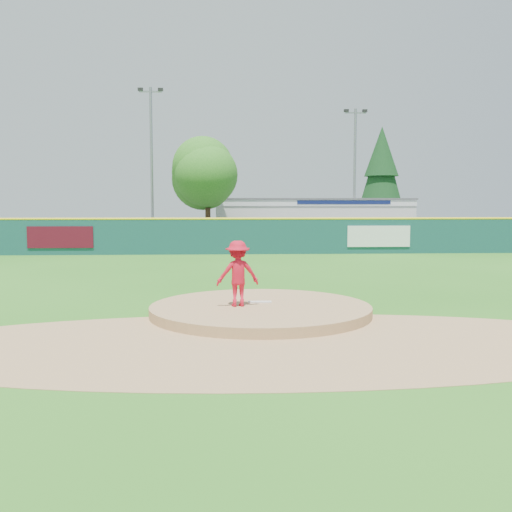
{
  "coord_description": "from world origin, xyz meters",
  "views": [
    {
      "loc": [
        -0.9,
        -14.03,
        2.7
      ],
      "look_at": [
        0.0,
        2.0,
        1.3
      ],
      "focal_mm": 40.0,
      "sensor_mm": 36.0,
      "label": 1
    }
  ],
  "objects": [
    {
      "name": "pitching_rubber",
      "position": [
        0.0,
        0.3,
        0.27
      ],
      "size": [
        0.6,
        0.15,
        0.04
      ],
      "primitive_type": "cube",
      "color": "white",
      "rests_on": "pitchers_mound"
    },
    {
      "name": "parking_lot",
      "position": [
        0.0,
        27.0,
        0.01
      ],
      "size": [
        44.0,
        16.0,
        0.02
      ],
      "primitive_type": "cube",
      "color": "#38383A",
      "rests_on": "ground"
    },
    {
      "name": "deciduous_tree",
      "position": [
        -2.0,
        25.0,
        4.55
      ],
      "size": [
        5.6,
        5.6,
        7.36
      ],
      "color": "#382314",
      "rests_on": "ground"
    },
    {
      "name": "pool_building_grp",
      "position": [
        6.0,
        31.99,
        1.66
      ],
      "size": [
        15.2,
        8.2,
        3.31
      ],
      "color": "silver",
      "rests_on": "ground"
    },
    {
      "name": "pitcher",
      "position": [
        -0.57,
        -0.15,
        1.06
      ],
      "size": [
        1.13,
        0.77,
        1.62
      ],
      "primitive_type": "imported",
      "rotation": [
        0.0,
        0.0,
        3.31
      ],
      "color": "red",
      "rests_on": "pitchers_mound"
    },
    {
      "name": "pitchers_mound",
      "position": [
        0.0,
        0.0,
        0.0
      ],
      "size": [
        5.5,
        5.5,
        0.5
      ],
      "primitive_type": "cylinder",
      "color": "#9E774C",
      "rests_on": "ground"
    },
    {
      "name": "light_pole_right",
      "position": [
        9.0,
        29.0,
        5.54
      ],
      "size": [
        1.75,
        0.25,
        10.0
      ],
      "color": "gray",
      "rests_on": "ground"
    },
    {
      "name": "outfield_fence",
      "position": [
        0.0,
        18.0,
        1.09
      ],
      "size": [
        40.0,
        0.14,
        2.07
      ],
      "color": "#144343",
      "rests_on": "ground"
    },
    {
      "name": "ground",
      "position": [
        0.0,
        0.0,
        0.0
      ],
      "size": [
        120.0,
        120.0,
        0.0
      ],
      "primitive_type": "plane",
      "color": "#286B19",
      "rests_on": "ground"
    },
    {
      "name": "van",
      "position": [
        -0.84,
        24.42,
        0.62
      ],
      "size": [
        4.7,
        3.01,
        1.21
      ],
      "primitive_type": "imported",
      "rotation": [
        0.0,
        0.0,
        1.82
      ],
      "color": "white",
      "rests_on": "parking_lot"
    },
    {
      "name": "infield_dirt_arc",
      "position": [
        0.0,
        -3.0,
        0.01
      ],
      "size": [
        15.4,
        15.4,
        0.01
      ],
      "primitive_type": "cylinder",
      "color": "#9E774C",
      "rests_on": "ground"
    },
    {
      "name": "conifer_tree",
      "position": [
        13.0,
        36.0,
        5.54
      ],
      "size": [
        4.4,
        4.4,
        9.5
      ],
      "color": "#382314",
      "rests_on": "ground"
    },
    {
      "name": "fence_banners",
      "position": [
        -1.02,
        17.92,
        1.0
      ],
      "size": [
        21.44,
        0.04,
        1.2
      ],
      "color": "#520B1A",
      "rests_on": "ground"
    },
    {
      "name": "light_pole_left",
      "position": [
        -6.0,
        27.0,
        6.05
      ],
      "size": [
        1.75,
        0.25,
        11.0
      ],
      "color": "gray",
      "rests_on": "ground"
    }
  ]
}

